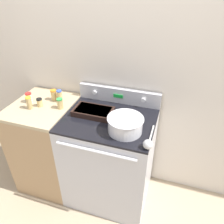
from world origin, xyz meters
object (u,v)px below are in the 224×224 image
(ladle, at_px, (148,143))
(spice_jar_black_cap, at_px, (40,102))
(mixing_bowl, at_px, (125,124))
(casserole_dish, at_px, (93,111))
(spice_jar_blue_cap, at_px, (60,96))
(spice_jar_red_cap, at_px, (29,98))
(spice_jar_orange_cap, at_px, (54,95))
(spice_jar_yellow_cap, at_px, (29,103))
(spice_jar_green_cap, at_px, (60,103))

(ladle, distance_m, spice_jar_black_cap, 1.07)
(mixing_bowl, distance_m, ladle, 0.24)
(casserole_dish, bearing_deg, spice_jar_blue_cap, 167.48)
(spice_jar_black_cap, relative_size, spice_jar_red_cap, 0.80)
(casserole_dish, bearing_deg, spice_jar_orange_cap, 167.59)
(ladle, xyz_separation_m, spice_jar_blue_cap, (-0.90, 0.36, 0.04))
(ladle, distance_m, spice_jar_yellow_cap, 1.12)
(ladle, bearing_deg, spice_jar_green_cap, 163.13)
(spice_jar_orange_cap, bearing_deg, spice_jar_black_cap, -114.72)
(mixing_bowl, relative_size, spice_jar_red_cap, 2.89)
(mixing_bowl, bearing_deg, spice_jar_orange_cap, 162.17)
(spice_jar_blue_cap, xyz_separation_m, spice_jar_black_cap, (-0.14, -0.13, -0.02))
(casserole_dish, xyz_separation_m, spice_jar_yellow_cap, (-0.57, -0.11, 0.04))
(mixing_bowl, distance_m, spice_jar_yellow_cap, 0.90)
(mixing_bowl, distance_m, spice_jar_black_cap, 0.84)
(spice_jar_orange_cap, height_order, spice_jar_black_cap, spice_jar_orange_cap)
(casserole_dish, xyz_separation_m, spice_jar_black_cap, (-0.51, -0.05, 0.02))
(spice_jar_blue_cap, bearing_deg, spice_jar_orange_cap, 168.17)
(ladle, bearing_deg, mixing_bowl, 148.34)
(spice_jar_green_cap, xyz_separation_m, spice_jar_orange_cap, (-0.13, 0.12, 0.00))
(casserole_dish, distance_m, spice_jar_blue_cap, 0.38)
(spice_jar_yellow_cap, height_order, spice_jar_red_cap, spice_jar_yellow_cap)
(spice_jar_yellow_cap, relative_size, spice_jar_red_cap, 1.20)
(mixing_bowl, xyz_separation_m, casserole_dish, (-0.33, 0.15, -0.04))
(mixing_bowl, relative_size, spice_jar_orange_cap, 2.65)
(ladle, relative_size, spice_jar_green_cap, 3.08)
(casserole_dish, height_order, spice_jar_green_cap, spice_jar_green_cap)
(ladle, distance_m, spice_jar_red_cap, 1.20)
(spice_jar_black_cap, bearing_deg, spice_jar_orange_cap, 65.28)
(ladle, height_order, spice_jar_green_cap, spice_jar_green_cap)
(mixing_bowl, xyz_separation_m, spice_jar_blue_cap, (-0.70, 0.23, 0.00))
(spice_jar_green_cap, height_order, spice_jar_blue_cap, spice_jar_blue_cap)
(spice_jar_orange_cap, relative_size, spice_jar_yellow_cap, 0.90)
(spice_jar_yellow_cap, bearing_deg, mixing_bowl, -2.68)
(mixing_bowl, bearing_deg, ladle, -31.66)
(mixing_bowl, xyz_separation_m, spice_jar_black_cap, (-0.84, 0.11, -0.02))
(spice_jar_blue_cap, relative_size, spice_jar_black_cap, 1.54)
(ladle, xyz_separation_m, spice_jar_black_cap, (-1.04, 0.23, 0.02))
(ladle, bearing_deg, spice_jar_orange_cap, 159.02)
(ladle, relative_size, spice_jar_blue_cap, 2.53)
(spice_jar_green_cap, xyz_separation_m, spice_jar_black_cap, (-0.20, -0.02, -0.01))
(casserole_dish, relative_size, spice_jar_blue_cap, 2.82)
(mixing_bowl, relative_size, spice_jar_green_cap, 2.86)
(mixing_bowl, distance_m, spice_jar_green_cap, 0.65)
(spice_jar_blue_cap, distance_m, spice_jar_black_cap, 0.19)
(spice_jar_green_cap, relative_size, spice_jar_orange_cap, 0.93)
(spice_jar_orange_cap, bearing_deg, casserole_dish, -12.41)
(spice_jar_black_cap, bearing_deg, spice_jar_green_cap, 7.03)
(spice_jar_green_cap, bearing_deg, ladle, -16.87)
(spice_jar_black_cap, bearing_deg, spice_jar_yellow_cap, -134.94)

